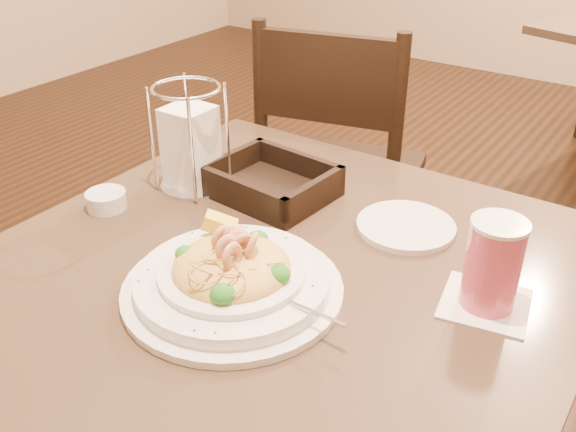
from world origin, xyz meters
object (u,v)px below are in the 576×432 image
Objects in this scene: butter_ramekin at (106,200)px; side_plate at (406,226)px; main_table at (282,373)px; bread_basket at (271,185)px; drink_glass at (493,265)px; dining_chair_near at (338,169)px; pasta_bowl at (232,276)px; napkin_caddy at (191,145)px.

side_plate is at bearing 26.59° from butter_ramekin.
bread_basket is (-0.15, 0.18, 0.25)m from main_table.
drink_glass is 1.96× the size of butter_ramekin.
dining_chair_near reaches higher than pasta_bowl.
butter_ramekin is (-0.03, -0.79, 0.24)m from dining_chair_near.
main_table is at bearing 4.37° from butter_ramekin.
butter_ramekin is at bearing -175.63° from main_table.
pasta_bowl is at bearing -99.82° from main_table.
dining_chair_near reaches higher than drink_glass.
main_table is 6.36× the size of drink_glass.
side_plate is (0.41, 0.09, -0.08)m from napkin_caddy.
drink_glass reaches higher than main_table.
pasta_bowl is (0.32, -0.86, 0.26)m from dining_chair_near.
side_plate is at bearing 115.55° from dining_chair_near.
drink_glass is 0.70× the size of napkin_caddy.
drink_glass is 0.62× the size of bread_basket.
bread_basket reaches higher than side_plate.
main_table is at bearing 100.04° from dining_chair_near.
pasta_bowl is at bearing -11.38° from butter_ramekin.
drink_glass is at bearing 30.21° from pasta_bowl.
main_table is 0.97× the size of dining_chair_near.
side_plate is 2.35× the size of butter_ramekin.
side_plate reaches higher than main_table.
bread_basket is (-0.45, 0.10, -0.05)m from drink_glass.
main_table is 0.44m from butter_ramekin.
bread_basket is at bearing 129.35° from main_table.
napkin_caddy is at bearing 141.00° from pasta_bowl.
butter_ramekin is at bearing -135.72° from bread_basket.
dining_chair_near is 5.48× the size of side_plate.
drink_glass reaches higher than butter_ramekin.
bread_basket is at bearing 44.28° from butter_ramekin.
dining_chair_near is at bearing 110.38° from pasta_bowl.
butter_ramekin is at bearing 168.62° from pasta_bowl.
dining_chair_near is at bearing 107.86° from bread_basket.
main_table is at bearing -164.00° from drink_glass.
pasta_bowl is 5.01× the size of butter_ramekin.
dining_chair_near is 0.95m from pasta_bowl.
dining_chair_near is 0.97m from drink_glass.
butter_ramekin is at bearing -115.13° from napkin_caddy.
pasta_bowl is 1.58× the size of bread_basket.
side_plate is at bearing 67.20° from pasta_bowl.
side_plate is 0.54m from butter_ramekin.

